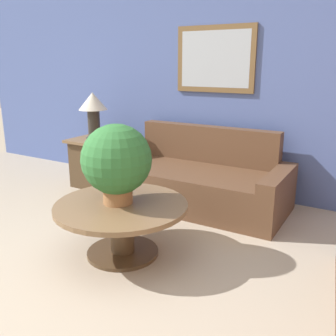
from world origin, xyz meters
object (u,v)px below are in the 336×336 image
object	(u,v)px
potted_plant_on_table	(117,161)
couch_main	(195,181)
side_table	(96,162)
table_lamp	(93,107)
coffee_table	(122,218)

from	to	relation	value
potted_plant_on_table	couch_main	bearing A→B (deg)	88.94
side_table	table_lamp	bearing A→B (deg)	0.00
side_table	potted_plant_on_table	bearing A→B (deg)	-43.48
side_table	potted_plant_on_table	xyz separation A→B (m)	(1.40, -1.33, 0.49)
table_lamp	side_table	bearing A→B (deg)	0.00
potted_plant_on_table	table_lamp	bearing A→B (deg)	136.52
table_lamp	potted_plant_on_table	distance (m)	1.94
coffee_table	table_lamp	distance (m)	2.08
side_table	potted_plant_on_table	distance (m)	1.99
couch_main	table_lamp	size ratio (longest dim) A/B	3.53
table_lamp	potted_plant_on_table	bearing A→B (deg)	-43.48
table_lamp	couch_main	bearing A→B (deg)	2.11
coffee_table	potted_plant_on_table	distance (m)	0.48
coffee_table	side_table	size ratio (longest dim) A/B	1.76
couch_main	table_lamp	bearing A→B (deg)	-177.89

